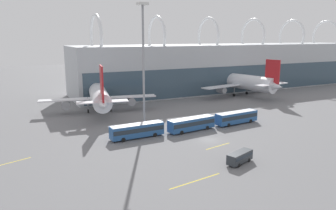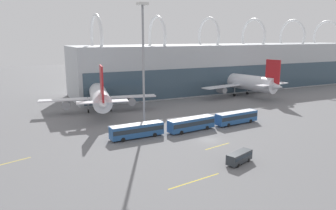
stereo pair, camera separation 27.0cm
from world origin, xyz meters
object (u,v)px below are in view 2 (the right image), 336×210
(airliner_at_gate_far, at_px, (239,81))
(shuttle_bus_0, at_px, (137,130))
(airliner_at_gate_near, at_px, (99,95))
(floodlight_mast, at_px, (143,50))
(shuttle_bus_1, at_px, (191,123))
(shuttle_bus_2, at_px, (237,117))
(service_van_foreground, at_px, (239,157))

(airliner_at_gate_far, height_order, shuttle_bus_0, airliner_at_gate_far)
(airliner_at_gate_near, xyz_separation_m, floodlight_mast, (6.34, -21.31, 14.02))
(airliner_at_gate_far, distance_m, shuttle_bus_0, 65.41)
(shuttle_bus_1, distance_m, shuttle_bus_2, 13.96)
(shuttle_bus_0, bearing_deg, service_van_foreground, -65.53)
(airliner_at_gate_far, xyz_separation_m, floodlight_mast, (-50.09, -25.81, 13.80))
(shuttle_bus_0, bearing_deg, airliner_at_gate_near, 89.43)
(airliner_at_gate_near, bearing_deg, service_van_foreground, -156.60)
(airliner_at_gate_near, distance_m, shuttle_bus_1, 34.25)
(airliner_at_gate_near, bearing_deg, shuttle_bus_2, -126.09)
(airliner_at_gate_far, height_order, service_van_foreground, airliner_at_gate_far)
(airliner_at_gate_far, bearing_deg, service_van_foreground, 131.56)
(shuttle_bus_0, distance_m, shuttle_bus_1, 13.96)
(service_van_foreground, bearing_deg, airliner_at_gate_near, 83.33)
(airliner_at_gate_far, xyz_separation_m, shuttle_bus_1, (-41.44, -35.11, -3.55))
(shuttle_bus_2, bearing_deg, airliner_at_gate_near, 128.50)
(shuttle_bus_2, height_order, service_van_foreground, shuttle_bus_2)
(floodlight_mast, bearing_deg, shuttle_bus_2, -21.28)
(shuttle_bus_1, distance_m, service_van_foreground, 22.10)
(shuttle_bus_0, xyz_separation_m, service_van_foreground, (11.44, -22.44, -0.64))
(shuttle_bus_0, bearing_deg, shuttle_bus_1, -4.58)
(airliner_at_gate_far, xyz_separation_m, shuttle_bus_2, (-27.48, -34.61, -3.55))
(floodlight_mast, bearing_deg, airliner_at_gate_near, 106.56)
(shuttle_bus_2, relative_size, service_van_foreground, 2.04)
(service_van_foreground, bearing_deg, floodlight_mast, 81.09)
(shuttle_bus_0, height_order, service_van_foreground, shuttle_bus_0)
(floodlight_mast, bearing_deg, airliner_at_gate_far, 27.26)
(service_van_foreground, xyz_separation_m, floodlight_mast, (-6.14, 31.25, 18.00))
(airliner_at_gate_near, height_order, shuttle_bus_2, airliner_at_gate_near)
(airliner_at_gate_near, relative_size, shuttle_bus_1, 2.95)
(shuttle_bus_0, xyz_separation_m, shuttle_bus_2, (27.91, 0.01, 0.00))
(airliner_at_gate_far, bearing_deg, floodlight_mast, 106.43)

